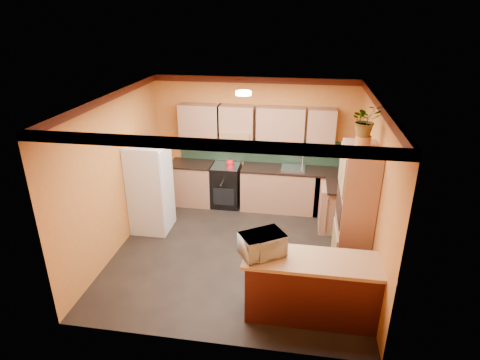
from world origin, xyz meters
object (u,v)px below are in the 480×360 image
at_px(base_cabinets_back, 255,188).
at_px(stove, 226,185).
at_px(fridge, 150,188).
at_px(breakfast_bar, 314,290).
at_px(pantry, 354,213).
at_px(microwave, 262,244).

relative_size(base_cabinets_back, stove, 4.01).
xyz_separation_m(base_cabinets_back, fridge, (-1.83, -1.23, 0.41)).
distance_m(base_cabinets_back, breakfast_bar, 3.42).
bearing_deg(pantry, base_cabinets_back, 131.12).
bearing_deg(fridge, pantry, -12.64).
height_order(base_cabinets_back, pantry, pantry).
bearing_deg(stove, breakfast_bar, -60.39).
height_order(stove, microwave, microwave).
relative_size(base_cabinets_back, breakfast_bar, 2.03).
distance_m(breakfast_bar, microwave, 0.96).
relative_size(base_cabinets_back, pantry, 1.74).
bearing_deg(breakfast_bar, base_cabinets_back, 110.46).
bearing_deg(pantry, breakfast_bar, -116.40).
distance_m(pantry, microwave, 1.74).
xyz_separation_m(pantry, breakfast_bar, (-0.58, -1.17, -0.61)).
height_order(base_cabinets_back, breakfast_bar, same).
xyz_separation_m(stove, microwave, (1.11, -3.20, 0.63)).
relative_size(stove, pantry, 0.43).
height_order(pantry, breakfast_bar, pantry).
bearing_deg(stove, base_cabinets_back, 0.00).
xyz_separation_m(stove, pantry, (2.40, -2.03, 0.59)).
bearing_deg(fridge, microwave, -40.55).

